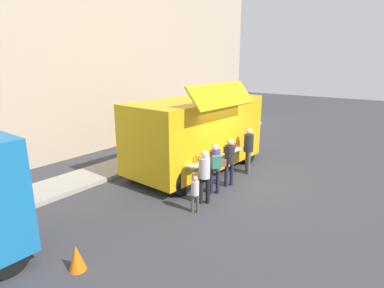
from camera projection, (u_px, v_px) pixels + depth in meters
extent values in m
plane|color=#38383D|center=(239.00, 184.00, 10.87)|extent=(60.00, 60.00, 0.00)
cube|color=#9E998E|center=(66.00, 184.00, 10.66)|extent=(28.00, 1.60, 0.15)
cube|color=tan|center=(20.00, 33.00, 12.36)|extent=(32.00, 2.40, 10.45)
cube|color=gold|center=(196.00, 132.00, 11.87)|extent=(5.70, 2.76, 2.48)
cube|color=gold|center=(222.00, 95.00, 10.11)|extent=(3.10, 0.78, 0.74)
cube|color=black|center=(213.00, 131.00, 10.65)|extent=(2.92, 0.24, 1.12)
cube|color=#B7B7BC|center=(218.00, 156.00, 10.74)|extent=(3.09, 0.50, 0.05)
cylinder|color=orange|center=(196.00, 159.00, 9.88)|extent=(0.07, 0.07, 0.26)
cylinder|color=white|center=(205.00, 158.00, 10.11)|extent=(0.08, 0.08, 0.23)
cylinder|color=green|center=(213.00, 156.00, 10.41)|extent=(0.08, 0.08, 0.18)
cylinder|color=red|center=(218.00, 152.00, 10.71)|extent=(0.08, 0.08, 0.25)
cylinder|color=black|center=(224.00, 150.00, 10.97)|extent=(0.08, 0.08, 0.24)
cylinder|color=green|center=(230.00, 148.00, 11.22)|extent=(0.06, 0.06, 0.22)
cylinder|color=red|center=(235.00, 146.00, 11.54)|extent=(0.08, 0.08, 0.21)
cube|color=black|center=(235.00, 112.00, 13.80)|extent=(0.18, 2.12, 1.09)
cylinder|color=black|center=(206.00, 144.00, 14.39)|extent=(0.90, 0.28, 0.90)
cylinder|color=black|center=(248.00, 152.00, 13.04)|extent=(0.90, 0.28, 0.90)
cylinder|color=black|center=(136.00, 167.00, 11.27)|extent=(0.90, 0.28, 0.90)
cylinder|color=black|center=(182.00, 181.00, 9.92)|extent=(0.90, 0.28, 0.90)
cube|color=black|center=(3.00, 168.00, 6.83)|extent=(0.11, 1.91, 0.97)
cylinder|color=black|center=(7.00, 256.00, 6.17)|extent=(0.84, 0.26, 0.84)
cone|color=orange|center=(77.00, 258.00, 6.35)|extent=(0.36, 0.36, 0.55)
cylinder|color=#306437|center=(208.00, 132.00, 16.76)|extent=(0.60, 0.60, 0.88)
cylinder|color=#1E233B|center=(226.00, 175.00, 10.60)|extent=(0.13, 0.13, 0.82)
cylinder|color=#1E233B|center=(232.00, 174.00, 10.70)|extent=(0.13, 0.13, 0.82)
cylinder|color=#242427|center=(230.00, 154.00, 10.47)|extent=(0.34, 0.34, 0.62)
sphere|color=#DDA089|center=(230.00, 142.00, 10.36)|extent=(0.23, 0.23, 0.23)
cube|color=brown|center=(223.00, 163.00, 10.41)|extent=(0.24, 0.21, 0.24)
cylinder|color=#1F2239|center=(211.00, 182.00, 10.01)|extent=(0.13, 0.13, 0.82)
cylinder|color=#1F2239|center=(218.00, 181.00, 10.04)|extent=(0.13, 0.13, 0.82)
cylinder|color=#542F7D|center=(215.00, 160.00, 9.84)|extent=(0.34, 0.34, 0.62)
sphere|color=beige|center=(215.00, 147.00, 9.73)|extent=(0.23, 0.23, 0.23)
cube|color=#317F65|center=(216.00, 162.00, 9.59)|extent=(0.32, 0.33, 0.40)
cylinder|color=black|center=(201.00, 191.00, 9.31)|extent=(0.13, 0.13, 0.81)
cylinder|color=black|center=(208.00, 190.00, 9.34)|extent=(0.13, 0.13, 0.81)
cylinder|color=silver|center=(204.00, 168.00, 9.14)|extent=(0.34, 0.34, 0.62)
sphere|color=beige|center=(205.00, 154.00, 9.03)|extent=(0.23, 0.23, 0.23)
cube|color=brown|center=(195.00, 177.00, 9.18)|extent=(0.24, 0.24, 0.24)
cylinder|color=#4E493E|center=(248.00, 163.00, 11.75)|extent=(0.14, 0.14, 0.86)
cylinder|color=#4E493E|center=(247.00, 161.00, 11.97)|extent=(0.14, 0.14, 0.86)
cylinder|color=#23232A|center=(249.00, 143.00, 11.67)|extent=(0.36, 0.36, 0.65)
sphere|color=#DAAF81|center=(249.00, 131.00, 11.55)|extent=(0.24, 0.24, 0.24)
cylinder|color=#4D4740|center=(193.00, 204.00, 8.79)|extent=(0.09, 0.09, 0.54)
cylinder|color=#4D4740|center=(198.00, 204.00, 8.79)|extent=(0.09, 0.09, 0.54)
cylinder|color=beige|center=(195.00, 188.00, 8.67)|extent=(0.22, 0.22, 0.41)
sphere|color=#E1A389|center=(195.00, 179.00, 8.59)|extent=(0.15, 0.15, 0.15)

